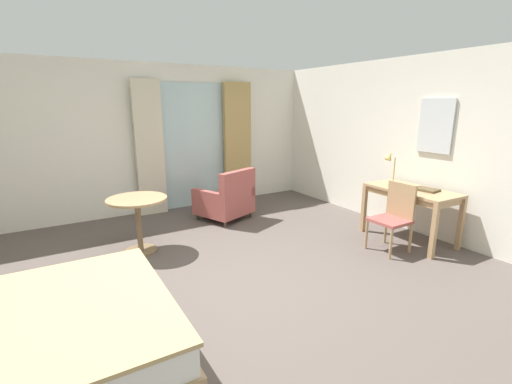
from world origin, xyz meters
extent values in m
cube|color=#564C47|center=(0.00, 0.00, -0.05)|extent=(6.92, 6.98, 0.10)
cube|color=white|center=(0.00, 3.23, 1.29)|extent=(6.52, 0.12, 2.57)
cube|color=white|center=(3.20, 0.00, 1.29)|extent=(0.12, 6.58, 2.57)
cube|color=silver|center=(0.85, 3.15, 1.13)|extent=(1.26, 0.02, 2.27)
cube|color=beige|center=(0.00, 3.05, 1.15)|extent=(0.47, 0.10, 2.30)
cube|color=tan|center=(1.70, 3.05, 1.15)|extent=(0.56, 0.10, 2.30)
cube|color=tan|center=(-1.96, -0.55, 0.15)|extent=(2.16, 1.65, 0.30)
cube|color=tan|center=(-1.61, -0.55, 0.53)|extent=(1.43, 1.63, 0.03)
cube|color=tan|center=(2.75, -0.11, 0.73)|extent=(0.66, 1.23, 0.04)
cube|color=tan|center=(2.75, -0.11, 0.68)|extent=(0.61, 1.16, 0.08)
cube|color=tan|center=(3.01, -0.69, 0.36)|extent=(0.06, 0.06, 0.72)
cube|color=tan|center=(3.04, 0.46, 0.36)|extent=(0.06, 0.06, 0.72)
cube|color=tan|center=(2.45, -0.67, 0.36)|extent=(0.06, 0.06, 0.72)
cube|color=tan|center=(2.48, 0.47, 0.36)|extent=(0.06, 0.06, 0.72)
cube|color=#9E4C47|center=(2.18, -0.22, 0.42)|extent=(0.42, 0.43, 0.04)
cube|color=tan|center=(2.38, -0.22, 0.67)|extent=(0.04, 0.41, 0.46)
cylinder|color=tan|center=(1.99, -0.02, 0.20)|extent=(0.04, 0.04, 0.40)
cylinder|color=tan|center=(1.99, -0.42, 0.20)|extent=(0.04, 0.04, 0.40)
cylinder|color=tan|center=(2.38, -0.02, 0.20)|extent=(0.04, 0.04, 0.40)
cylinder|color=tan|center=(2.38, -0.42, 0.20)|extent=(0.04, 0.04, 0.40)
cylinder|color=tan|center=(2.77, 0.23, 0.76)|extent=(0.13, 0.13, 0.02)
cylinder|color=tan|center=(2.77, 0.23, 0.95)|extent=(0.02, 0.02, 0.37)
cone|color=tan|center=(2.64, 0.23, 1.17)|extent=(0.14, 0.10, 0.15)
cube|color=brown|center=(2.82, -0.28, 0.77)|extent=(0.25, 0.31, 0.03)
cube|color=#9E4C47|center=(0.93, 2.12, 0.24)|extent=(0.99, 0.98, 0.28)
cube|color=#9E4C47|center=(1.05, 1.83, 0.62)|extent=(0.76, 0.40, 0.48)
cube|color=#9E4C47|center=(1.25, 2.25, 0.46)|extent=(0.37, 0.73, 0.16)
cube|color=#9E4C47|center=(0.62, 2.00, 0.46)|extent=(0.37, 0.73, 0.16)
cylinder|color=#4C3D2D|center=(1.12, 2.54, 0.05)|extent=(0.04, 0.04, 0.10)
cylinder|color=#4C3D2D|center=(0.52, 2.30, 0.05)|extent=(0.04, 0.04, 0.10)
cylinder|color=#4C3D2D|center=(1.35, 1.95, 0.05)|extent=(0.04, 0.04, 0.10)
cylinder|color=#4C3D2D|center=(0.75, 1.71, 0.05)|extent=(0.04, 0.04, 0.10)
cylinder|color=tan|center=(-0.62, 1.45, 0.71)|extent=(0.75, 0.75, 0.03)
cylinder|color=brown|center=(-0.62, 1.45, 0.35)|extent=(0.07, 0.07, 0.70)
cylinder|color=brown|center=(-0.62, 1.45, 0.01)|extent=(0.41, 0.41, 0.02)
cube|color=silver|center=(3.12, -0.11, 1.60)|extent=(0.02, 0.50, 0.74)
camera|label=1|loc=(-1.57, -3.04, 1.89)|focal=24.71mm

